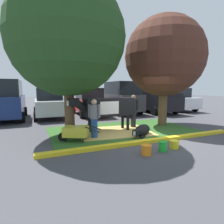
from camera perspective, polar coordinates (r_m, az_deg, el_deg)
ground_plane at (r=7.82m, az=11.30°, el=-7.63°), size 80.00×80.00×0.00m
grass_island at (r=8.91m, az=3.47°, el=-5.57°), size 6.75×4.09×0.02m
curb_yellow at (r=7.07m, az=11.57°, el=-8.73°), size 7.95×0.24×0.12m
hay_bedding at (r=8.50m, az=0.80°, el=-6.10°), size 3.45×2.75×0.04m
shade_tree_left at (r=8.27m, az=-13.61°, el=21.27°), size 4.74×4.74×6.40m
shade_tree_right at (r=10.40m, az=15.86°, el=16.07°), size 4.13×4.13×5.71m
cow_holstein at (r=8.37m, az=-1.55°, el=1.42°), size 3.14×0.87×1.59m
calf_lying at (r=7.91m, az=9.28°, el=-5.63°), size 1.27×1.00×0.48m
person_handler at (r=7.38m, az=-5.51°, el=-1.74°), size 0.40×0.40×1.57m
person_visitor_near at (r=9.42m, az=6.63°, el=0.58°), size 0.39×0.42×1.67m
wheelbarrow at (r=7.09m, az=-11.21°, el=-5.96°), size 1.56×1.08×0.63m
bucket_orange at (r=5.79m, az=10.53°, el=-11.32°), size 0.32×0.32×0.31m
bucket_green at (r=6.20m, az=15.39°, el=-10.09°), size 0.28×0.28×0.32m
bucket_yellow at (r=6.60m, az=18.63°, el=-9.39°), size 0.32×0.32×0.27m
suv_black at (r=13.49m, az=-29.67°, el=3.28°), size 2.17×4.62×2.52m
sedan_silver at (r=13.45m, az=-18.81°, el=2.62°), size 2.06×4.42×2.02m
sedan_red at (r=13.93m, az=-7.07°, el=3.10°), size 2.06×4.42×2.02m
suv_dark_grey at (r=15.01m, az=2.68°, el=4.54°), size 2.17×4.62×2.52m
pickup_truck_black at (r=16.03m, az=12.04°, el=4.01°), size 2.27×5.43×2.42m
hatchback_white at (r=17.73m, az=18.96°, el=3.66°), size 2.06×4.42×2.02m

